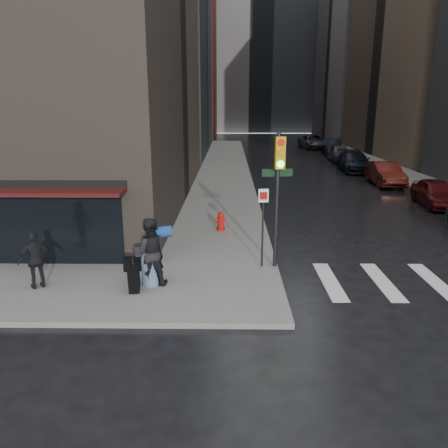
{
  "coord_description": "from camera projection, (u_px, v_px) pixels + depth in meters",
  "views": [
    {
      "loc": [
        0.43,
        -11.46,
        5.24
      ],
      "look_at": [
        0.24,
        2.83,
        1.3
      ],
      "focal_mm": 35.0,
      "sensor_mm": 36.0,
      "label": 1
    }
  ],
  "objects": [
    {
      "name": "bldg_distant",
      "position": [
        259.0,
        46.0,
        83.3
      ],
      "size": [
        40.0,
        12.0,
        32.0
      ],
      "primitive_type": "cube",
      "color": "slate",
      "rests_on": "ground"
    },
    {
      "name": "parked_car_3",
      "position": [
        354.0,
        161.0,
        35.05
      ],
      "size": [
        2.47,
        5.47,
        1.55
      ],
      "primitive_type": "imported",
      "rotation": [
        0.0,
        0.0,
        -0.06
      ],
      "color": "black",
      "rests_on": "ground"
    },
    {
      "name": "sidewalk_left",
      "position": [
        225.0,
        165.0,
        38.45
      ],
      "size": [
        4.0,
        50.0,
        0.15
      ],
      "primitive_type": "cube",
      "color": "slate",
      "rests_on": "ground"
    },
    {
      "name": "bldg_right_far",
      "position": [
        402.0,
        53.0,
        64.7
      ],
      "size": [
        22.0,
        20.0,
        25.0
      ],
      "primitive_type": "cube",
      "color": "slate",
      "rests_on": "ground"
    },
    {
      "name": "parked_car_4",
      "position": [
        339.0,
        153.0,
        41.06
      ],
      "size": [
        2.05,
        4.67,
        1.57
      ],
      "primitive_type": "imported",
      "rotation": [
        0.0,
        0.0,
        -0.04
      ],
      "color": "#45454A",
      "rests_on": "ground"
    },
    {
      "name": "parked_car_6",
      "position": [
        314.0,
        141.0,
        53.07
      ],
      "size": [
        3.18,
        6.18,
        1.67
      ],
      "primitive_type": "imported",
      "rotation": [
        0.0,
        0.0,
        0.07
      ],
      "color": "#424248",
      "rests_on": "ground"
    },
    {
      "name": "man_overcoat",
      "position": [
        149.0,
        261.0,
        12.38
      ],
      "size": [
        0.97,
        1.03,
        1.88
      ],
      "rotation": [
        0.0,
        0.0,
        3.26
      ],
      "color": "black",
      "rests_on": "ground"
    },
    {
      "name": "man_greycoat",
      "position": [
        36.0,
        260.0,
        12.31
      ],
      "size": [
        1.05,
        0.89,
        1.68
      ],
      "rotation": [
        0.0,
        0.0,
        3.73
      ],
      "color": "black",
      "rests_on": "ground"
    },
    {
      "name": "bldg_left_far",
      "position": [
        145.0,
        53.0,
        68.92
      ],
      "size": [
        22.0,
        20.0,
        26.0
      ],
      "primitive_type": "cube",
      "color": "#59231E",
      "rests_on": "ground"
    },
    {
      "name": "fire_hydrant",
      "position": [
        221.0,
        222.0,
        18.12
      ],
      "size": [
        0.44,
        0.35,
        0.8
      ],
      "rotation": [
        0.0,
        0.0,
        0.05
      ],
      "color": "#B7120B",
      "rests_on": "ground"
    },
    {
      "name": "ground",
      "position": [
        214.0,
        294.0,
        12.44
      ],
      "size": [
        140.0,
        140.0,
        0.0
      ],
      "primitive_type": "plane",
      "color": "black",
      "rests_on": "ground"
    },
    {
      "name": "sidewalk_right",
      "position": [
        379.0,
        165.0,
        38.28
      ],
      "size": [
        3.0,
        50.0,
        0.15
      ],
      "primitive_type": "cube",
      "color": "slate",
      "rests_on": "ground"
    },
    {
      "name": "parked_car_2",
      "position": [
        385.0,
        174.0,
        29.05
      ],
      "size": [
        1.75,
        4.62,
        1.5
      ],
      "primitive_type": "imported",
      "rotation": [
        0.0,
        0.0,
        -0.03
      ],
      "color": "#3B110B",
      "rests_on": "ground"
    },
    {
      "name": "man_jeans",
      "position": [
        149.0,
        252.0,
        12.49
      ],
      "size": [
        1.47,
        0.93,
        2.01
      ],
      "rotation": [
        0.0,
        0.0,
        3.33
      ],
      "color": "black",
      "rests_on": "ground"
    },
    {
      "name": "parked_car_1",
      "position": [
        436.0,
        193.0,
        23.04
      ],
      "size": [
        2.07,
        4.29,
        1.41
      ],
      "primitive_type": "imported",
      "rotation": [
        0.0,
        0.0,
        -0.1
      ],
      "color": "#420D0E",
      "rests_on": "ground"
    },
    {
      "name": "traffic_light",
      "position": [
        277.0,
        183.0,
        13.38
      ],
      "size": [
        1.06,
        0.53,
        4.26
      ],
      "rotation": [
        0.0,
        0.0,
        0.11
      ],
      "color": "black",
      "rests_on": "ground"
    },
    {
      "name": "parked_car_5",
      "position": [
        332.0,
        147.0,
        47.06
      ],
      "size": [
        2.15,
        5.03,
        1.61
      ],
      "primitive_type": "imported",
      "rotation": [
        0.0,
        0.0,
        -0.09
      ],
      "color": "black",
      "rests_on": "ground"
    }
  ]
}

